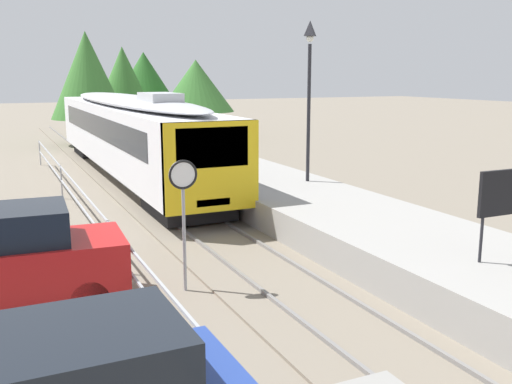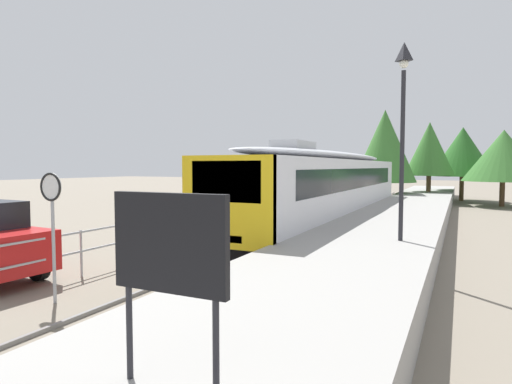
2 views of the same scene
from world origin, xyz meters
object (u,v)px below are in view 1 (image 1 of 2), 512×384
at_px(commuter_train, 129,130).
at_px(speed_limit_sign, 183,193).
at_px(platform_notice_board, 503,196).
at_px(platform_lamp_mid_platform, 309,71).

xyz_separation_m(commuter_train, speed_limit_sign, (-2.07, -14.07, -0.03)).
bearing_deg(platform_notice_board, commuter_train, 101.10).
bearing_deg(platform_lamp_mid_platform, speed_limit_sign, -136.93).
height_order(platform_notice_board, speed_limit_sign, speed_limit_sign).
height_order(platform_lamp_mid_platform, speed_limit_sign, platform_lamp_mid_platform).
distance_m(commuter_train, platform_lamp_mid_platform, 9.52).
distance_m(platform_lamp_mid_platform, platform_notice_board, 9.49).
bearing_deg(speed_limit_sign, commuter_train, 81.61).
xyz_separation_m(platform_lamp_mid_platform, platform_notice_board, (-0.89, -9.13, -2.44)).
distance_m(commuter_train, speed_limit_sign, 14.23).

